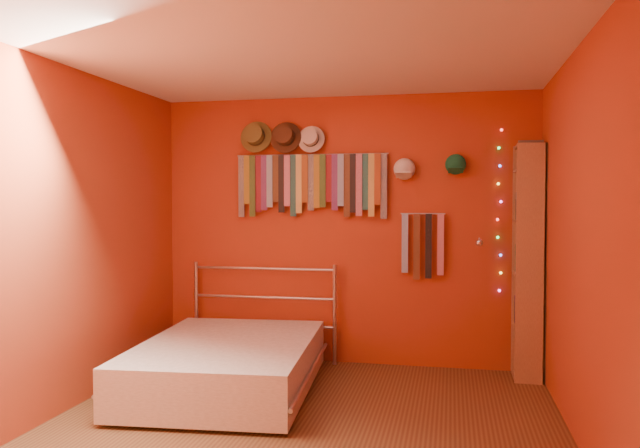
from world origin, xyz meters
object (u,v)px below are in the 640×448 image
Objects in this scene: tie_rack at (311,181)px; bookshelf at (533,260)px; bed at (228,364)px; reading_lamp at (479,243)px.

bookshelf is (1.97, -0.16, -0.69)m from tie_rack.
bookshelf is at bearing 14.93° from bed.
tie_rack reaches higher than bed.
bed is (-0.46, -1.01, -1.49)m from tie_rack.
tie_rack is 0.72× the size of bookshelf.
reading_lamp is 0.47m from bookshelf.
bookshelf is 2.69m from bed.
tie_rack is 1.63m from reading_lamp.
bookshelf reaches higher than reading_lamp.
tie_rack is 1.86m from bed.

